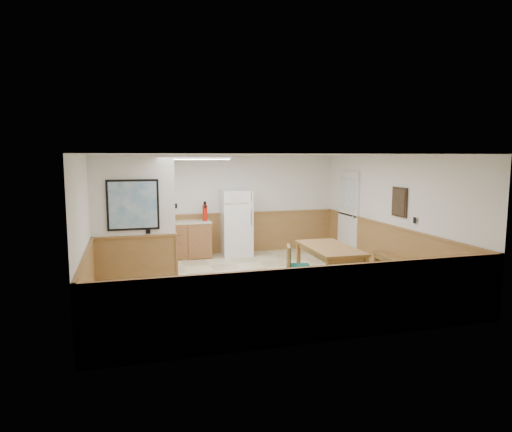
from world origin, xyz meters
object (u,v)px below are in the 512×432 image
object	(u,v)px
refrigerator	(236,223)
fire_extinguisher	(205,212)
dining_bench	(396,263)
dining_chair	(294,265)
soap_bottle	(131,219)
dining_table	(330,251)

from	to	relation	value
refrigerator	fire_extinguisher	distance (m)	0.83
dining_bench	fire_extinguisher	distance (m)	4.66
refrigerator	dining_bench	size ratio (longest dim) A/B	1.03
dining_bench	dining_chair	world-z (taller)	dining_chair
refrigerator	fire_extinguisher	world-z (taller)	refrigerator
refrigerator	soap_bottle	size ratio (longest dim) A/B	8.10
refrigerator	dining_chair	distance (m)	3.33
dining_table	fire_extinguisher	distance (m)	3.69
fire_extinguisher	soap_bottle	xyz separation A→B (m)	(-1.76, -0.01, -0.11)
dining_table	soap_bottle	xyz separation A→B (m)	(-3.64, 3.14, 0.35)
refrigerator	dining_bench	xyz separation A→B (m)	(2.54, -3.15, -0.48)
dining_bench	dining_chair	xyz separation A→B (m)	(-2.24, -0.15, 0.15)
dining_table	soap_bottle	distance (m)	4.82
dining_bench	dining_chair	distance (m)	2.25
dining_chair	dining_bench	bearing A→B (deg)	21.34
fire_extinguisher	soap_bottle	distance (m)	1.76
dining_bench	fire_extinguisher	world-z (taller)	fire_extinguisher
dining_table	soap_bottle	size ratio (longest dim) A/B	8.38
fire_extinguisher	dining_table	bearing A→B (deg)	-54.48
soap_bottle	dining_chair	bearing A→B (deg)	-49.59
dining_table	refrigerator	bearing A→B (deg)	111.07
dining_table	fire_extinguisher	size ratio (longest dim) A/B	3.57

